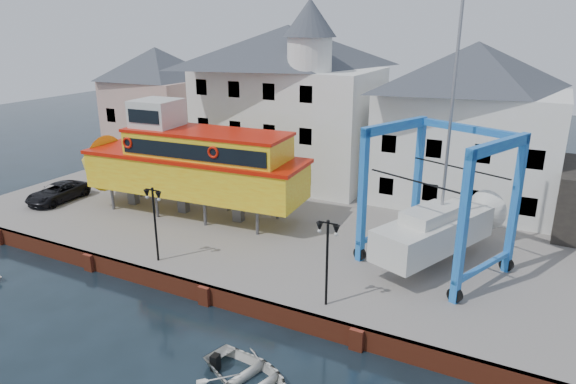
% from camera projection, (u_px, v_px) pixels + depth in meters
% --- Properties ---
extents(ground, '(140.00, 140.00, 0.00)m').
position_uv_depth(ground, '(206.00, 304.00, 25.67)').
color(ground, black).
rests_on(ground, ground).
extents(hardstanding, '(44.00, 22.00, 1.00)m').
position_uv_depth(hardstanding, '(302.00, 222.00, 34.76)').
color(hardstanding, slate).
rests_on(hardstanding, ground).
extents(quay_wall, '(44.00, 0.47, 1.00)m').
position_uv_depth(quay_wall, '(207.00, 294.00, 25.60)').
color(quay_wall, maroon).
rests_on(quay_wall, ground).
extents(building_pink, '(8.00, 7.00, 10.30)m').
position_uv_depth(building_pink, '(159.00, 106.00, 46.76)').
color(building_pink, tan).
rests_on(building_pink, hardstanding).
extents(building_white_main, '(14.00, 8.30, 14.00)m').
position_uv_depth(building_white_main, '(289.00, 102.00, 40.96)').
color(building_white_main, silver).
rests_on(building_white_main, hardstanding).
extents(building_white_right, '(12.00, 8.00, 11.20)m').
position_uv_depth(building_white_right, '(470.00, 125.00, 35.62)').
color(building_white_right, silver).
rests_on(building_white_right, hardstanding).
extents(lamp_post_left, '(1.12, 0.32, 4.20)m').
position_uv_depth(lamp_post_left, '(154.00, 206.00, 27.11)').
color(lamp_post_left, black).
rests_on(lamp_post_left, hardstanding).
extents(lamp_post_right, '(1.12, 0.32, 4.20)m').
position_uv_depth(lamp_post_right, '(328.00, 241.00, 22.73)').
color(lamp_post_right, black).
rests_on(lamp_post_right, hardstanding).
extents(tour_boat, '(17.68, 5.40, 7.59)m').
position_uv_depth(tour_boat, '(181.00, 162.00, 34.11)').
color(tour_boat, '#59595E').
rests_on(tour_boat, hardstanding).
extents(travel_lift, '(8.03, 9.58, 14.15)m').
position_uv_depth(travel_lift, '(444.00, 220.00, 27.33)').
color(travel_lift, blue).
rests_on(travel_lift, hardstanding).
extents(van, '(2.37, 4.79, 1.31)m').
position_uv_depth(van, '(58.00, 192.00, 37.19)').
color(van, black).
rests_on(van, hardstanding).
extents(motorboat_b, '(4.98, 4.12, 0.89)m').
position_uv_depth(motorboat_b, '(250.00, 383.00, 20.05)').
color(motorboat_b, silver).
rests_on(motorboat_b, ground).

